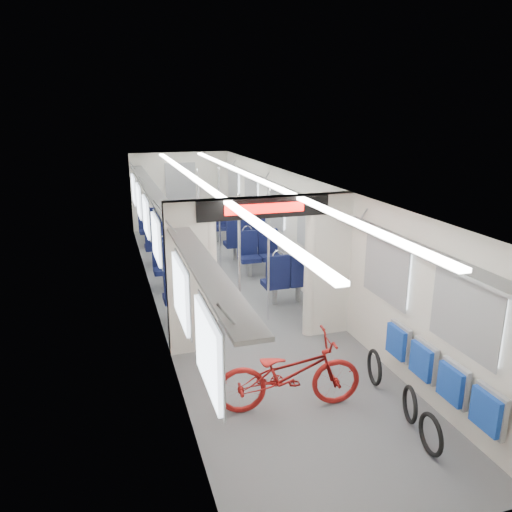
{
  "coord_description": "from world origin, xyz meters",
  "views": [
    {
      "loc": [
        -2.21,
        -8.87,
        3.54
      ],
      "look_at": [
        0.13,
        -1.28,
        1.18
      ],
      "focal_mm": 35.0,
      "sensor_mm": 36.0,
      "label": 1
    }
  ],
  "objects_px": {
    "stanchion_near_right": "(268,257)",
    "stanchion_far_left": "(199,222)",
    "bike_hoop_b": "(410,406)",
    "seat_bay_near_left": "(182,275)",
    "flip_bench": "(437,372)",
    "seat_bay_far_right": "(235,229)",
    "stanchion_near_left": "(239,266)",
    "bike_hoop_c": "(374,369)",
    "seat_bay_near_right": "(272,262)",
    "bike_hoop_a": "(431,436)",
    "stanchion_far_right": "(220,219)",
    "seat_bay_far_left": "(160,232)",
    "bicycle": "(289,373)"
  },
  "relations": [
    {
      "from": "stanchion_far_left",
      "to": "stanchion_far_right",
      "type": "distance_m",
      "value": 0.51
    },
    {
      "from": "bike_hoop_b",
      "to": "seat_bay_far_right",
      "type": "distance_m",
      "value": 7.79
    },
    {
      "from": "seat_bay_near_right",
      "to": "stanchion_near_left",
      "type": "bearing_deg",
      "value": -122.45
    },
    {
      "from": "stanchion_near_right",
      "to": "stanchion_far_right",
      "type": "height_order",
      "value": "same"
    },
    {
      "from": "bike_hoop_a",
      "to": "stanchion_far_right",
      "type": "bearing_deg",
      "value": 95.37
    },
    {
      "from": "seat_bay_near_right",
      "to": "seat_bay_far_right",
      "type": "distance_m",
      "value": 3.01
    },
    {
      "from": "seat_bay_near_right",
      "to": "seat_bay_far_left",
      "type": "relative_size",
      "value": 1.0
    },
    {
      "from": "seat_bay_far_left",
      "to": "stanchion_near_right",
      "type": "height_order",
      "value": "stanchion_near_right"
    },
    {
      "from": "seat_bay_near_right",
      "to": "bicycle",
      "type": "bearing_deg",
      "value": -106.11
    },
    {
      "from": "seat_bay_near_left",
      "to": "stanchion_far_right",
      "type": "bearing_deg",
      "value": 57.87
    },
    {
      "from": "bicycle",
      "to": "stanchion_near_right",
      "type": "distance_m",
      "value": 2.73
    },
    {
      "from": "flip_bench",
      "to": "bicycle",
      "type": "bearing_deg",
      "value": 157.46
    },
    {
      "from": "seat_bay_near_right",
      "to": "stanchion_near_right",
      "type": "bearing_deg",
      "value": -111.31
    },
    {
      "from": "flip_bench",
      "to": "stanchion_near_right",
      "type": "bearing_deg",
      "value": 107.34
    },
    {
      "from": "flip_bench",
      "to": "seat_bay_far_right",
      "type": "xyz_separation_m",
      "value": [
        -0.42,
        7.76,
        -0.02
      ]
    },
    {
      "from": "bicycle",
      "to": "bike_hoop_c",
      "type": "distance_m",
      "value": 1.32
    },
    {
      "from": "seat_bay_near_left",
      "to": "seat_bay_near_right",
      "type": "bearing_deg",
      "value": 7.33
    },
    {
      "from": "stanchion_near_left",
      "to": "stanchion_far_left",
      "type": "xyz_separation_m",
      "value": [
        0.0,
        3.34,
        0.0
      ]
    },
    {
      "from": "flip_bench",
      "to": "bike_hoop_c",
      "type": "height_order",
      "value": "flip_bench"
    },
    {
      "from": "stanchion_near_right",
      "to": "stanchion_far_left",
      "type": "bearing_deg",
      "value": 101.41
    },
    {
      "from": "seat_bay_far_left",
      "to": "seat_bay_far_right",
      "type": "distance_m",
      "value": 1.88
    },
    {
      "from": "seat_bay_near_left",
      "to": "stanchion_near_left",
      "type": "relative_size",
      "value": 0.87
    },
    {
      "from": "bike_hoop_b",
      "to": "seat_bay_near_left",
      "type": "distance_m",
      "value": 4.94
    },
    {
      "from": "stanchion_far_right",
      "to": "flip_bench",
      "type": "bearing_deg",
      "value": -80.01
    },
    {
      "from": "bicycle",
      "to": "seat_bay_near_left",
      "type": "bearing_deg",
      "value": 17.32
    },
    {
      "from": "bike_hoop_c",
      "to": "flip_bench",
      "type": "bearing_deg",
      "value": -69.18
    },
    {
      "from": "flip_bench",
      "to": "seat_bay_near_left",
      "type": "bearing_deg",
      "value": 116.89
    },
    {
      "from": "seat_bay_near_left",
      "to": "seat_bay_far_left",
      "type": "distance_m",
      "value": 3.47
    },
    {
      "from": "stanchion_near_right",
      "to": "stanchion_far_left",
      "type": "relative_size",
      "value": 1.0
    },
    {
      "from": "stanchion_near_left",
      "to": "bike_hoop_c",
      "type": "bearing_deg",
      "value": -57.5
    },
    {
      "from": "bike_hoop_a",
      "to": "stanchion_near_right",
      "type": "relative_size",
      "value": 0.2
    },
    {
      "from": "bike_hoop_a",
      "to": "bike_hoop_b",
      "type": "xyz_separation_m",
      "value": [
        0.12,
        0.56,
        -0.01
      ]
    },
    {
      "from": "bike_hoop_a",
      "to": "seat_bay_far_left",
      "type": "height_order",
      "value": "seat_bay_far_left"
    },
    {
      "from": "bike_hoop_b",
      "to": "stanchion_near_left",
      "type": "height_order",
      "value": "stanchion_near_left"
    },
    {
      "from": "bike_hoop_a",
      "to": "bike_hoop_c",
      "type": "xyz_separation_m",
      "value": [
        0.15,
        1.42,
        0.01
      ]
    },
    {
      "from": "bike_hoop_a",
      "to": "bike_hoop_c",
      "type": "relative_size",
      "value": 0.96
    },
    {
      "from": "bike_hoop_c",
      "to": "stanchion_near_right",
      "type": "relative_size",
      "value": 0.21
    },
    {
      "from": "seat_bay_near_left",
      "to": "stanchion_near_left",
      "type": "height_order",
      "value": "stanchion_near_left"
    },
    {
      "from": "bike_hoop_b",
      "to": "seat_bay_near_right",
      "type": "relative_size",
      "value": 0.21
    },
    {
      "from": "bike_hoop_a",
      "to": "seat_bay_far_left",
      "type": "xyz_separation_m",
      "value": [
        -1.82,
        8.57,
        0.34
      ]
    },
    {
      "from": "flip_bench",
      "to": "bike_hoop_b",
      "type": "distance_m",
      "value": 0.52
    },
    {
      "from": "flip_bench",
      "to": "seat_bay_far_right",
      "type": "relative_size",
      "value": 0.94
    },
    {
      "from": "flip_bench",
      "to": "bike_hoop_b",
      "type": "bearing_deg",
      "value": -176.75
    },
    {
      "from": "bike_hoop_a",
      "to": "seat_bay_far_right",
      "type": "height_order",
      "value": "seat_bay_far_right"
    },
    {
      "from": "bike_hoop_c",
      "to": "stanchion_far_left",
      "type": "relative_size",
      "value": 0.21
    },
    {
      "from": "bike_hoop_c",
      "to": "stanchion_near_right",
      "type": "xyz_separation_m",
      "value": [
        -0.69,
        2.39,
        0.93
      ]
    },
    {
      "from": "seat_bay_near_right",
      "to": "stanchion_far_right",
      "type": "xyz_separation_m",
      "value": [
        -0.7,
        1.62,
        0.61
      ]
    },
    {
      "from": "stanchion_far_right",
      "to": "stanchion_near_left",
      "type": "bearing_deg",
      "value": -98.01
    },
    {
      "from": "bike_hoop_b",
      "to": "stanchion_near_right",
      "type": "bearing_deg",
      "value": 101.5
    },
    {
      "from": "bike_hoop_c",
      "to": "seat_bay_far_left",
      "type": "height_order",
      "value": "seat_bay_far_left"
    }
  ]
}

